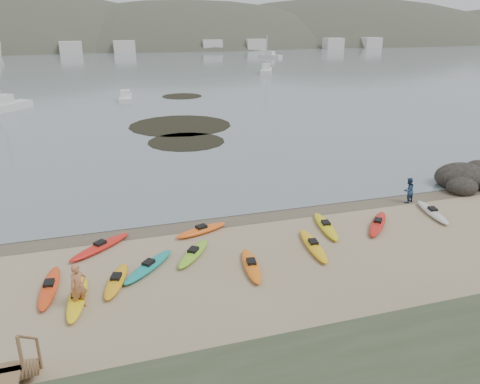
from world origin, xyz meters
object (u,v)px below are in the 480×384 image
object	(u,v)px
stairs	(5,373)
rock_cluster	(470,182)
person_west	(79,286)
person_east	(408,190)

from	to	relation	value
stairs	rock_cluster	distance (m)	30.51
stairs	person_west	size ratio (longest dim) A/B	1.41
stairs	person_west	xyz separation A→B (m)	(2.04, 4.59, -0.09)
person_east	rock_cluster	xyz separation A→B (m)	(6.22, 1.52, -0.57)
person_west	stairs	bearing A→B (deg)	-137.77
person_west	person_east	distance (m)	20.63
person_west	rock_cluster	world-z (taller)	person_west
person_west	person_east	world-z (taller)	person_west
person_east	rock_cluster	size ratio (longest dim) A/B	0.30
person_west	person_east	bearing A→B (deg)	-7.18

